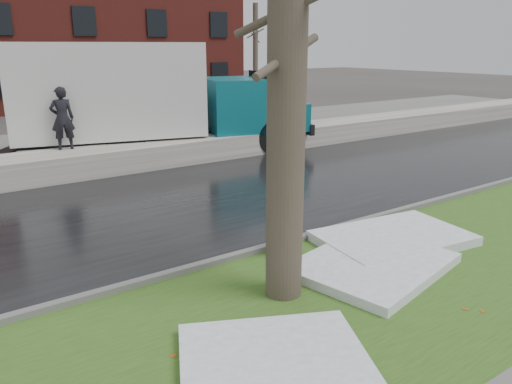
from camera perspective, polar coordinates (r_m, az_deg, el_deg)
ground at (r=8.47m, az=3.80°, el=-9.41°), size 120.00×120.00×0.00m
verge at (r=7.64m, az=9.80°, el=-12.52°), size 60.00×4.50×0.04m
road at (r=12.05m, az=-9.65°, el=-1.56°), size 60.00×7.00×0.03m
parking_lot at (r=19.86m, az=-20.33°, el=4.74°), size 60.00×9.00×0.03m
curb at (r=9.17m, az=-0.11°, el=-6.81°), size 60.00×0.15×0.14m
snowbank at (r=15.74m, az=-16.34°, el=3.60°), size 60.00×1.60×0.75m
brick_building at (r=36.58m, az=-25.30°, el=16.98°), size 26.00×12.00×10.00m
bg_tree_right at (r=36.44m, az=-0.06°, el=15.85°), size 1.40×1.62×6.50m
fire_hydrant at (r=8.92m, az=3.43°, el=-4.37°), size 0.45×0.40×0.91m
tree at (r=6.91m, az=3.59°, el=14.64°), size 1.38×1.61×6.82m
box_truck at (r=17.38m, az=-12.49°, el=10.48°), size 11.46×4.90×3.79m
worker at (r=15.62m, az=-21.26°, el=7.86°), size 0.71×0.52×1.82m
snow_patch_near at (r=8.76m, az=13.15°, el=-8.05°), size 2.97×2.51×0.16m
snow_patch_far at (r=6.27m, az=1.94°, el=-18.32°), size 2.67×2.39×0.14m
snow_patch_side at (r=9.97m, az=15.39°, el=-5.10°), size 3.02×2.17×0.18m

